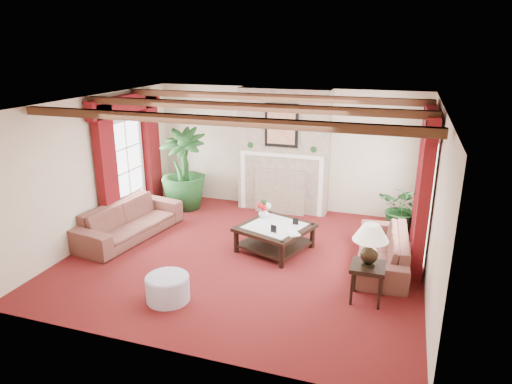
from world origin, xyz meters
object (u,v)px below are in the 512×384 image
(sofa_left, at_px, (129,215))
(side_table, at_px, (367,283))
(ottoman, at_px, (168,288))
(coffee_table, at_px, (275,238))
(sofa_right, at_px, (383,243))
(potted_palm, at_px, (184,186))

(sofa_left, distance_m, side_table, 4.69)
(sofa_left, bearing_deg, side_table, -92.25)
(ottoman, bearing_deg, coffee_table, 64.45)
(sofa_left, height_order, side_table, sofa_left)
(sofa_right, xyz_separation_m, side_table, (-0.15, -1.23, -0.11))
(side_table, bearing_deg, sofa_right, 83.23)
(sofa_right, bearing_deg, ottoman, -57.30)
(sofa_left, xyz_separation_m, sofa_right, (4.74, 0.30, -0.05))
(sofa_right, relative_size, side_table, 3.60)
(side_table, relative_size, ottoman, 0.90)
(sofa_left, distance_m, sofa_right, 4.75)
(sofa_right, bearing_deg, coffee_table, -93.59)
(side_table, height_order, ottoman, side_table)
(coffee_table, xyz_separation_m, ottoman, (-1.02, -2.13, -0.05))
(potted_palm, bearing_deg, side_table, -32.50)
(potted_palm, xyz_separation_m, ottoman, (1.56, -3.66, -0.32))
(sofa_right, height_order, ottoman, sofa_right)
(sofa_left, xyz_separation_m, side_table, (4.60, -0.93, -0.16))
(sofa_left, bearing_deg, ottoman, -125.86)
(coffee_table, height_order, ottoman, coffee_table)
(sofa_left, height_order, sofa_right, sofa_left)
(coffee_table, bearing_deg, side_table, -15.79)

